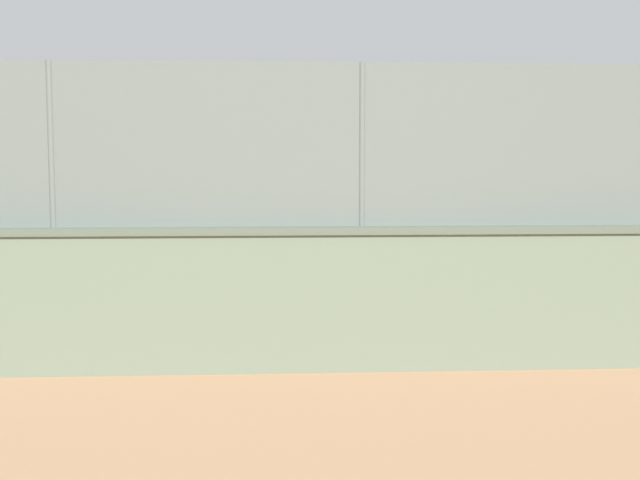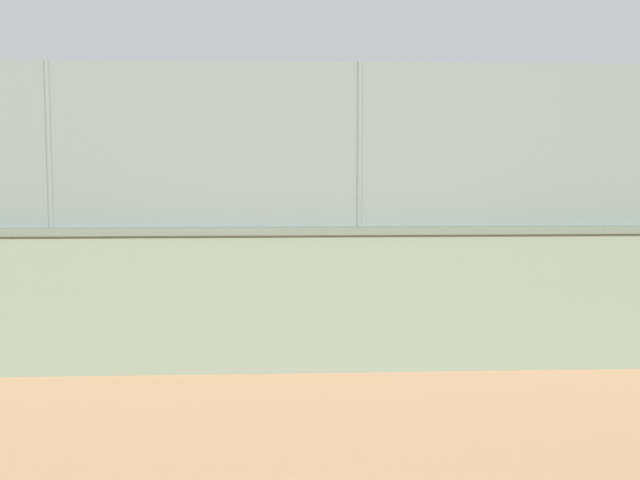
% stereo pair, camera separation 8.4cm
% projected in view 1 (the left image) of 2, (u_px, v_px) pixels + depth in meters
% --- Properties ---
extents(ground_plane, '(260.00, 260.00, 0.00)m').
position_uv_depth(ground_plane, '(397.00, 244.00, 22.76)').
color(ground_plane, tan).
extents(perimeter_wall, '(33.52, 1.30, 1.57)m').
position_uv_depth(perimeter_wall, '(361.00, 297.00, 9.22)').
color(perimeter_wall, slate).
rests_on(perimeter_wall, ground_plane).
extents(fence_panel_on_wall, '(32.91, 0.91, 1.75)m').
position_uv_depth(fence_panel_on_wall, '(362.00, 145.00, 9.07)').
color(fence_panel_on_wall, slate).
rests_on(fence_panel_on_wall, perimeter_wall).
extents(player_crossing_court, '(0.71, 1.13, 1.61)m').
position_uv_depth(player_crossing_court, '(424.00, 217.00, 19.65)').
color(player_crossing_court, '#B2B2B2').
rests_on(player_crossing_court, ground_plane).
extents(player_at_service_line, '(0.73, 1.23, 1.65)m').
position_uv_depth(player_at_service_line, '(112.00, 255.00, 11.66)').
color(player_at_service_line, black).
rests_on(player_at_service_line, ground_plane).
extents(sports_ball, '(0.11, 0.11, 0.11)m').
position_uv_depth(sports_ball, '(366.00, 259.00, 19.01)').
color(sports_ball, white).
rests_on(sports_ball, ground_plane).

